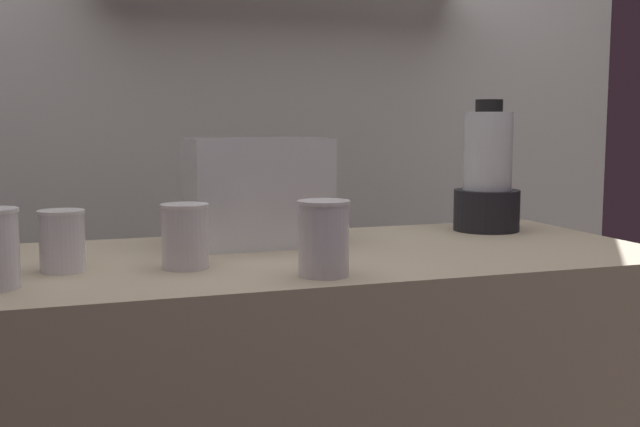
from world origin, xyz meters
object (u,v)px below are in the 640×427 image
(blender_pitcher, at_px, (487,179))
(juice_cup_beet_right, at_px, (324,243))
(carrot_display_bin, at_px, (258,212))
(juice_cup_mango_middle, at_px, (185,240))
(juice_cup_mango_left, at_px, (62,244))

(blender_pitcher, relative_size, juice_cup_beet_right, 2.43)
(carrot_display_bin, relative_size, blender_pitcher, 0.92)
(juice_cup_mango_middle, bearing_deg, blender_pitcher, 18.22)
(blender_pitcher, height_order, juice_cup_mango_left, blender_pitcher)
(carrot_display_bin, xyz_separation_m, juice_cup_beet_right, (0.02, -0.38, -0.01))
(carrot_display_bin, height_order, juice_cup_mango_left, carrot_display_bin)
(carrot_display_bin, height_order, juice_cup_mango_middle, carrot_display_bin)
(blender_pitcher, relative_size, juice_cup_mango_left, 2.89)
(blender_pitcher, xyz_separation_m, juice_cup_beet_right, (-0.56, -0.40, -0.07))
(juice_cup_mango_middle, relative_size, juice_cup_beet_right, 0.90)
(juice_cup_mango_left, bearing_deg, carrot_display_bin, 25.14)
(blender_pitcher, distance_m, juice_cup_mango_left, 1.01)
(juice_cup_mango_left, bearing_deg, blender_pitcher, 12.34)
(juice_cup_mango_left, xyz_separation_m, juice_cup_beet_right, (0.43, -0.19, 0.01))
(blender_pitcher, distance_m, juice_cup_beet_right, 0.69)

